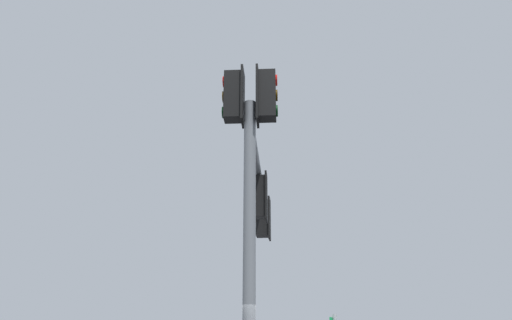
{
  "coord_description": "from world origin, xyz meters",
  "views": [
    {
      "loc": [
        7.42,
        -4.4,
        1.82
      ],
      "look_at": [
        -1.14,
        -0.08,
        5.47
      ],
      "focal_mm": 35.73,
      "sensor_mm": 36.0,
      "label": 1
    }
  ],
  "objects": [
    {
      "name": "signal_mast_assembly",
      "position": [
        -0.9,
        -0.22,
        4.7
      ],
      "size": [
        5.89,
        3.74,
        6.54
      ],
      "color": "slate",
      "rests_on": "ground"
    }
  ]
}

